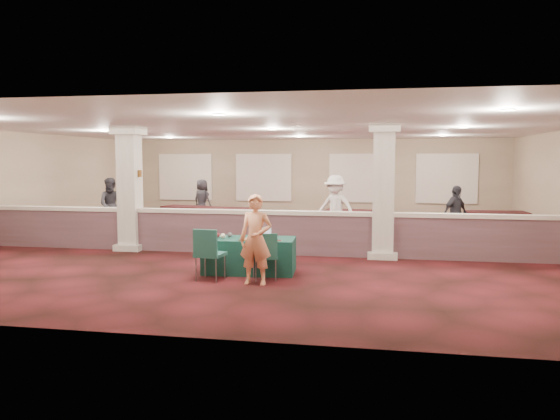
% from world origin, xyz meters
% --- Properties ---
extents(ground, '(16.00, 16.00, 0.00)m').
position_xyz_m(ground, '(0.00, 0.00, 0.00)').
color(ground, '#4D1318').
rests_on(ground, ground).
extents(wall_back, '(16.00, 0.04, 3.20)m').
position_xyz_m(wall_back, '(0.00, 8.00, 1.60)').
color(wall_back, gray).
rests_on(wall_back, ground).
extents(wall_front, '(16.00, 0.04, 3.20)m').
position_xyz_m(wall_front, '(0.00, -8.00, 1.60)').
color(wall_front, gray).
rests_on(wall_front, ground).
extents(wall_left, '(0.04, 16.00, 3.20)m').
position_xyz_m(wall_left, '(-8.00, 0.00, 1.60)').
color(wall_left, gray).
rests_on(wall_left, ground).
extents(ceiling, '(16.00, 16.00, 0.02)m').
position_xyz_m(ceiling, '(0.00, 0.00, 3.20)').
color(ceiling, silver).
rests_on(ceiling, wall_back).
extents(partition_wall, '(15.60, 0.28, 1.10)m').
position_xyz_m(partition_wall, '(0.00, -1.50, 0.57)').
color(partition_wall, brown).
rests_on(partition_wall, ground).
extents(column_left, '(0.72, 0.72, 3.20)m').
position_xyz_m(column_left, '(-3.50, -1.50, 1.64)').
color(column_left, beige).
rests_on(column_left, ground).
extents(column_right, '(0.72, 0.72, 3.20)m').
position_xyz_m(column_right, '(3.00, -1.50, 1.64)').
color(column_right, beige).
rests_on(column_right, ground).
extents(sconce_left, '(0.12, 0.12, 0.18)m').
position_xyz_m(sconce_left, '(-3.78, -1.50, 2.00)').
color(sconce_left, brown).
rests_on(sconce_left, column_left).
extents(sconce_right, '(0.12, 0.12, 0.18)m').
position_xyz_m(sconce_right, '(-3.22, -1.50, 2.00)').
color(sconce_right, brown).
rests_on(sconce_right, column_left).
extents(near_table, '(1.94, 1.07, 0.72)m').
position_xyz_m(near_table, '(0.26, -3.76, 0.36)').
color(near_table, '#0D332E').
rests_on(near_table, ground).
extents(conf_chair_main, '(0.60, 0.60, 0.94)m').
position_xyz_m(conf_chair_main, '(0.74, -4.45, 0.56)').
color(conf_chair_main, '#1F5B51').
rests_on(conf_chair_main, ground).
extents(conf_chair_side, '(0.57, 0.57, 1.03)m').
position_xyz_m(conf_chair_side, '(-0.34, -4.67, 0.61)').
color(conf_chair_side, '#1F5B51').
rests_on(conf_chair_side, ground).
extents(woman, '(0.64, 0.45, 1.71)m').
position_xyz_m(woman, '(0.64, -4.80, 0.86)').
color(woman, '#E98665').
rests_on(woman, ground).
extents(far_table_front_left, '(1.90, 1.35, 0.70)m').
position_xyz_m(far_table_front_left, '(-6.50, 0.30, 0.35)').
color(far_table_front_left, black).
rests_on(far_table_front_left, ground).
extents(far_table_front_center, '(2.05, 1.24, 0.78)m').
position_xyz_m(far_table_front_center, '(-2.00, 2.38, 0.39)').
color(far_table_front_center, black).
rests_on(far_table_front_center, ground).
extents(far_table_front_right, '(2.06, 1.42, 0.76)m').
position_xyz_m(far_table_front_right, '(6.50, 0.30, 0.38)').
color(far_table_front_right, black).
rests_on(far_table_front_right, ground).
extents(far_table_back_left, '(1.82, 1.20, 0.68)m').
position_xyz_m(far_table_back_left, '(-4.02, 4.01, 0.34)').
color(far_table_back_left, black).
rests_on(far_table_back_left, ground).
extents(far_table_back_center, '(1.84, 1.08, 0.71)m').
position_xyz_m(far_table_back_center, '(2.00, 3.23, 0.35)').
color(far_table_back_center, black).
rests_on(far_table_back_center, ground).
extents(far_table_back_right, '(1.87, 1.00, 0.74)m').
position_xyz_m(far_table_back_right, '(6.50, 3.20, 0.37)').
color(far_table_back_right, black).
rests_on(far_table_back_right, ground).
extents(attendee_a, '(0.96, 0.72, 1.77)m').
position_xyz_m(attendee_a, '(-5.70, 1.68, 0.88)').
color(attendee_a, black).
rests_on(attendee_a, ground).
extents(attendee_b, '(1.33, 0.89, 1.90)m').
position_xyz_m(attendee_b, '(1.61, 1.44, 0.95)').
color(attendee_b, silver).
rests_on(attendee_b, ground).
extents(attendee_c, '(0.99, 0.99, 1.62)m').
position_xyz_m(attendee_c, '(5.05, 1.50, 0.81)').
color(attendee_c, black).
rests_on(attendee_c, ground).
extents(attendee_d, '(0.89, 0.69, 1.59)m').
position_xyz_m(attendee_d, '(-3.95, 5.61, 0.80)').
color(attendee_d, black).
rests_on(attendee_d, ground).
extents(laptop_base, '(0.34, 0.25, 0.02)m').
position_xyz_m(laptop_base, '(0.56, -3.78, 0.73)').
color(laptop_base, '#B9B9BE').
rests_on(laptop_base, near_table).
extents(laptop_screen, '(0.33, 0.04, 0.22)m').
position_xyz_m(laptop_screen, '(0.55, -3.67, 0.85)').
color(laptop_screen, '#B9B9BE').
rests_on(laptop_screen, near_table).
extents(screen_glow, '(0.30, 0.03, 0.19)m').
position_xyz_m(screen_glow, '(0.55, -3.68, 0.83)').
color(screen_glow, '#ACBACF').
rests_on(screen_glow, near_table).
extents(knitting, '(0.42, 0.32, 0.03)m').
position_xyz_m(knitting, '(0.33, -4.00, 0.74)').
color(knitting, '#C5691F').
rests_on(knitting, near_table).
extents(yarn_cream, '(0.11, 0.11, 0.11)m').
position_xyz_m(yarn_cream, '(-0.28, -3.89, 0.78)').
color(yarn_cream, beige).
rests_on(yarn_cream, near_table).
extents(yarn_red, '(0.10, 0.10, 0.10)m').
position_xyz_m(yarn_red, '(-0.44, -3.76, 0.77)').
color(yarn_red, maroon).
rests_on(yarn_red, near_table).
extents(yarn_grey, '(0.10, 0.10, 0.10)m').
position_xyz_m(yarn_grey, '(-0.19, -3.67, 0.77)').
color(yarn_grey, '#454549').
rests_on(yarn_grey, near_table).
extents(scissors, '(0.12, 0.04, 0.01)m').
position_xyz_m(scissors, '(0.92, -3.99, 0.73)').
color(scissors, '#B21317').
rests_on(scissors, near_table).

